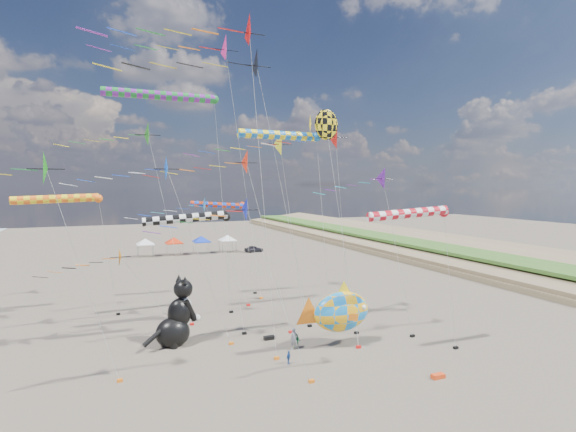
# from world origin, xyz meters

# --- Properties ---
(ground) EXTENTS (260.00, 260.00, 0.00)m
(ground) POSITION_xyz_m (0.00, 0.00, 0.00)
(ground) COLOR brown
(ground) RESTS_ON ground
(delta_kite_0) EXTENTS (16.46, 2.71, 23.93)m
(delta_kite_0) POSITION_xyz_m (-1.98, 13.14, 22.30)
(delta_kite_0) COLOR black
(delta_kite_0) RESTS_ON ground
(delta_kite_1) EXTENTS (10.99, 1.77, 11.71)m
(delta_kite_1) POSITION_xyz_m (-4.01, 22.01, 10.41)
(delta_kite_1) COLOR #207FC1
(delta_kite_1) RESTS_ON ground
(delta_kite_2) EXTENTS (11.37, 2.54, 17.89)m
(delta_kite_2) POSITION_xyz_m (0.89, 15.57, 16.36)
(delta_kite_2) COLOR yellow
(delta_kite_2) RESTS_ON ground
(delta_kite_3) EXTENTS (16.59, 3.10, 28.60)m
(delta_kite_3) POSITION_xyz_m (-1.53, 24.29, 26.81)
(delta_kite_3) COLOR #FF2485
(delta_kite_3) RESTS_ON ground
(delta_kite_4) EXTENTS (8.23, 2.01, 14.40)m
(delta_kite_4) POSITION_xyz_m (7.89, 7.34, 13.08)
(delta_kite_4) COLOR #5B1A8A
(delta_kite_4) RESTS_ON ground
(delta_kite_5) EXTENTS (12.82, 2.52, 24.53)m
(delta_kite_5) POSITION_xyz_m (-5.24, 7.21, 22.97)
(delta_kite_5) COLOR red
(delta_kite_5) RESTS_ON ground
(delta_kite_6) EXTENTS (10.70, 2.04, 15.10)m
(delta_kite_6) POSITION_xyz_m (-8.55, 11.51, 13.76)
(delta_kite_6) COLOR blue
(delta_kite_6) RESTS_ON ground
(delta_kite_7) EXTENTS (9.23, 1.66, 12.18)m
(delta_kite_7) POSITION_xyz_m (-5.27, 2.74, 10.94)
(delta_kite_7) COLOR #0F1DCA
(delta_kite_7) RESTS_ON ground
(delta_kite_8) EXTENTS (10.29, 2.63, 18.57)m
(delta_kite_8) POSITION_xyz_m (6.17, 14.43, 17.02)
(delta_kite_8) COLOR red
(delta_kite_8) RESTS_ON ground
(delta_kite_9) EXTENTS (11.69, 2.21, 15.81)m
(delta_kite_9) POSITION_xyz_m (-3.14, 12.24, 14.40)
(delta_kite_9) COLOR #FF2D0F
(delta_kite_9) RESTS_ON ground
(delta_kite_10) EXTENTS (9.99, 1.77, 7.92)m
(delta_kite_10) POSITION_xyz_m (-11.99, 14.55, 6.67)
(delta_kite_10) COLOR orange
(delta_kite_10) RESTS_ON ground
(delta_kite_11) EXTENTS (11.61, 2.28, 15.00)m
(delta_kite_11) POSITION_xyz_m (-16.77, 7.66, 13.57)
(delta_kite_11) COLOR #1B8D1A
(delta_kite_11) RESTS_ON ground
(delta_kite_12) EXTENTS (10.21, 2.36, 18.47)m
(delta_kite_12) POSITION_xyz_m (-9.48, 17.75, 17.02)
(delta_kite_12) COLOR #1B7E13
(delta_kite_12) RESTS_ON ground
(windsock_0) EXTENTS (8.97, 0.81, 11.93)m
(windsock_0) POSITION_xyz_m (-16.55, 23.79, 11.47)
(windsock_0) COLOR orange
(windsock_0) RESTS_ON ground
(windsock_1) EXTENTS (8.35, 0.73, 10.51)m
(windsock_1) POSITION_xyz_m (-6.49, 13.45, 10.09)
(windsock_1) COLOR black
(windsock_1) RESTS_ON ground
(windsock_2) EXTENTS (11.75, 0.87, 21.43)m
(windsock_2) POSITION_xyz_m (-7.40, 20.21, 20.93)
(windsock_2) COLOR #18842C
(windsock_2) RESTS_ON ground
(windsock_3) EXTENTS (8.23, 0.73, 11.12)m
(windsock_3) POSITION_xyz_m (7.84, 3.79, 10.69)
(windsock_3) COLOR red
(windsock_3) RESTS_ON ground
(windsock_4) EXTENTS (7.59, 0.66, 10.89)m
(windsock_4) POSITION_xyz_m (-0.69, 26.84, 10.48)
(windsock_4) COLOR red
(windsock_4) RESTS_ON ground
(windsock_5) EXTENTS (8.82, 0.79, 17.40)m
(windsock_5) POSITION_xyz_m (1.27, 12.72, 16.92)
(windsock_5) COLOR blue
(windsock_5) RESTS_ON ground
(angelfish_kite) EXTENTS (3.74, 3.02, 19.30)m
(angelfish_kite) POSITION_xyz_m (4.73, 11.84, 17.83)
(angelfish_kite) COLOR yellow
(angelfish_kite) RESTS_ON ground
(cat_inflatable) EXTENTS (4.58, 3.50, 5.54)m
(cat_inflatable) POSITION_xyz_m (-7.79, 13.14, 2.77)
(cat_inflatable) COLOR black
(cat_inflatable) RESTS_ON ground
(fish_inflatable) EXTENTS (6.42, 2.28, 5.24)m
(fish_inflatable) POSITION_xyz_m (4.22, 7.86, 2.79)
(fish_inflatable) COLOR #1682D7
(fish_inflatable) RESTS_ON ground
(person_adult) EXTENTS (0.64, 0.44, 1.71)m
(person_adult) POSITION_xyz_m (0.47, 8.54, 0.85)
(person_adult) COLOR gray
(person_adult) RESTS_ON ground
(child_green) EXTENTS (0.68, 0.65, 1.11)m
(child_green) POSITION_xyz_m (0.85, 8.80, 0.55)
(child_green) COLOR #1F843D
(child_green) RESTS_ON ground
(child_blue) EXTENTS (0.58, 0.55, 0.97)m
(child_blue) POSITION_xyz_m (-1.00, 6.12, 0.48)
(child_blue) COLOR #1D4692
(child_blue) RESTS_ON ground
(kite_bag_0) EXTENTS (0.90, 0.44, 0.30)m
(kite_bag_0) POSITION_xyz_m (-0.52, 11.42, 0.15)
(kite_bag_0) COLOR black
(kite_bag_0) RESTS_ON ground
(kite_bag_1) EXTENTS (0.90, 0.44, 0.30)m
(kite_bag_1) POSITION_xyz_m (4.34, 14.94, 0.15)
(kite_bag_1) COLOR #1146B3
(kite_bag_1) RESTS_ON ground
(kite_bag_2) EXTENTS (0.90, 0.44, 0.30)m
(kite_bag_2) POSITION_xyz_m (7.24, 0.08, 0.15)
(kite_bag_2) COLOR #E63E13
(kite_bag_2) RESTS_ON ground
(tent_row) EXTENTS (19.20, 4.20, 3.80)m
(tent_row) POSITION_xyz_m (1.50, 60.00, 3.15)
(tent_row) COLOR white
(tent_row) RESTS_ON ground
(parked_car) EXTENTS (3.69, 1.72, 1.22)m
(parked_car) POSITION_xyz_m (13.61, 58.00, 0.61)
(parked_car) COLOR #26262D
(parked_car) RESTS_ON ground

